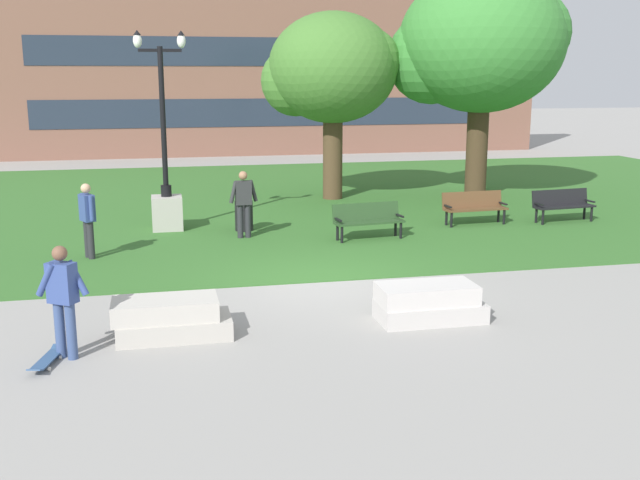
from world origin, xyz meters
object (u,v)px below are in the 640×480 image
at_px(park_bench_far_left, 474,206).
at_px(person_bystander_near_lawn, 244,200).
at_px(park_bench_near_right, 368,219).
at_px(person_bystander_far_lawn, 88,216).
at_px(concrete_block_left, 428,303).
at_px(person_skateboarder, 63,296).
at_px(skateboard, 47,359).
at_px(lamp_post_right, 166,191).
at_px(park_bench_near_left, 562,203).
at_px(concrete_block_center, 170,319).
at_px(trash_bin, 244,213).

distance_m(park_bench_far_left, person_bystander_near_lawn, 6.49).
xyz_separation_m(park_bench_near_right, person_bystander_far_lawn, (-6.75, -0.62, 0.44)).
relative_size(concrete_block_left, person_skateboarder, 1.05).
relative_size(skateboard, lamp_post_right, 0.20).
bearing_deg(person_bystander_far_lawn, skateboard, -90.90).
distance_m(park_bench_near_left, person_bystander_near_lawn, 9.08).
xyz_separation_m(concrete_block_center, park_bench_near_left, (11.08, 7.31, 0.23)).
distance_m(concrete_block_center, park_bench_far_left, 11.31).
relative_size(concrete_block_center, trash_bin, 1.94).
bearing_deg(concrete_block_left, concrete_block_center, 178.73).
distance_m(lamp_post_right, person_bystander_near_lawn, 2.41).
bearing_deg(concrete_block_left, person_bystander_far_lawn, 136.07).
bearing_deg(park_bench_near_right, lamp_post_right, 155.36).
bearing_deg(person_skateboarder, park_bench_near_right, 46.30).
bearing_deg(park_bench_near_right, concrete_block_left, -96.69).
bearing_deg(park_bench_far_left, person_bystander_far_lawn, -169.91).
height_order(person_skateboarder, trash_bin, person_skateboarder).
bearing_deg(concrete_block_left, park_bench_near_left, 47.61).
xyz_separation_m(person_skateboarder, park_bench_far_left, (10.00, 8.08, -0.43)).
bearing_deg(person_bystander_far_lawn, concrete_block_center, -73.57).
height_order(concrete_block_left, trash_bin, trash_bin).
bearing_deg(skateboard, person_bystander_far_lawn, 89.10).
bearing_deg(lamp_post_right, concrete_block_center, -90.78).
xyz_separation_m(park_bench_near_right, trash_bin, (-2.96, 1.69, -0.04)).
distance_m(concrete_block_left, trash_bin, 8.39).
bearing_deg(skateboard, park_bench_near_left, 32.29).
xyz_separation_m(park_bench_near_right, park_bench_far_left, (3.40, 1.18, 0.00)).
relative_size(park_bench_near_right, trash_bin, 1.93).
height_order(lamp_post_right, person_bystander_far_lawn, lamp_post_right).
relative_size(person_skateboarder, trash_bin, 1.78).
bearing_deg(trash_bin, person_bystander_near_lawn, -96.47).
bearing_deg(trash_bin, lamp_post_right, 163.68).
height_order(concrete_block_center, trash_bin, trash_bin).
height_order(trash_bin, person_bystander_far_lawn, person_bystander_far_lawn).
bearing_deg(concrete_block_left, trash_bin, 105.25).
distance_m(concrete_block_center, person_skateboarder, 1.76).
bearing_deg(trash_bin, park_bench_near_right, -29.72).
height_order(park_bench_near_left, person_bystander_far_lawn, person_bystander_far_lawn).
distance_m(skateboard, park_bench_near_right, 9.89).
height_order(park_bench_near_right, lamp_post_right, lamp_post_right).
bearing_deg(park_bench_far_left, park_bench_near_left, -3.90).
height_order(concrete_block_left, person_skateboarder, person_skateboarder).
xyz_separation_m(concrete_block_left, skateboard, (-6.10, -0.72, -0.22)).
bearing_deg(trash_bin, skateboard, -113.84).
bearing_deg(person_bystander_far_lawn, park_bench_near_right, 5.29).
height_order(park_bench_near_right, park_bench_far_left, same).
bearing_deg(skateboard, lamp_post_right, 78.59).
bearing_deg(person_skateboarder, trash_bin, 67.04).
bearing_deg(park_bench_far_left, trash_bin, 175.45).
bearing_deg(person_bystander_near_lawn, person_bystander_far_lawn, -159.01).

